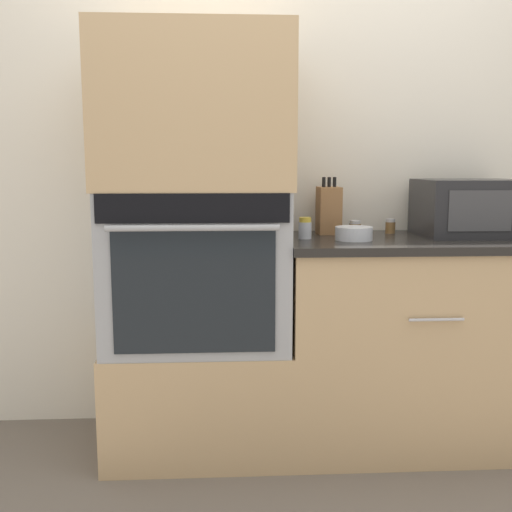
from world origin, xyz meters
name	(u,v)px	position (x,y,z in m)	size (l,w,h in m)	color
ground_plane	(294,475)	(0.00, 0.00, 0.00)	(12.00, 12.00, 0.00)	#6B6056
wall_back	(281,164)	(0.00, 0.63, 1.25)	(8.00, 0.05, 2.50)	silver
oven_cabinet_base	(199,393)	(-0.39, 0.30, 0.24)	(0.78, 0.60, 0.48)	tan
wall_oven	(197,267)	(-0.39, 0.30, 0.81)	(0.76, 0.64, 0.66)	#9EA0A5
oven_cabinet_upper	(195,112)	(-0.39, 0.30, 1.46)	(0.78, 0.60, 0.64)	tan
counter_unit	(410,340)	(0.55, 0.30, 0.47)	(1.13, 0.63, 0.93)	tan
microwave	(469,208)	(0.82, 0.36, 1.06)	(0.44, 0.36, 0.25)	#232326
knife_block	(329,210)	(0.21, 0.48, 1.04)	(0.10, 0.15, 0.26)	olive
bowl	(354,233)	(0.27, 0.24, 0.96)	(0.16, 0.16, 0.06)	silver
condiment_jar_near	(390,226)	(0.50, 0.48, 0.96)	(0.05, 0.05, 0.07)	brown
condiment_jar_mid	(355,228)	(0.31, 0.39, 0.96)	(0.05, 0.05, 0.07)	brown
condiment_jar_far	(305,228)	(0.07, 0.30, 0.98)	(0.06, 0.06, 0.09)	silver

